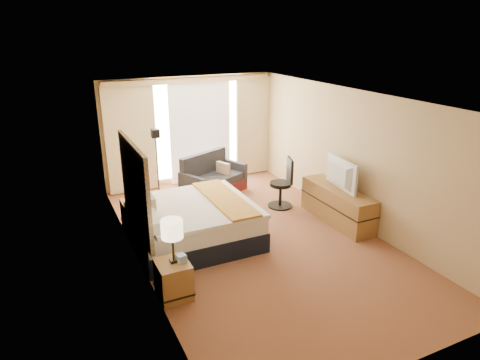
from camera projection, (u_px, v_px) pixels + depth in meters
name	position (u px, v px, depth m)	size (l,w,h in m)	color
floor	(255.00, 239.00, 7.86)	(4.20, 7.00, 0.02)	maroon
ceiling	(257.00, 97.00, 6.98)	(4.20, 7.00, 0.02)	white
wall_back	(190.00, 131.00, 10.39)	(4.20, 0.02, 2.60)	tan
wall_front	(412.00, 270.00, 4.45)	(4.20, 0.02, 2.60)	tan
wall_left	(135.00, 191.00, 6.57)	(0.02, 7.00, 2.60)	tan
wall_right	(352.00, 157.00, 8.27)	(0.02, 7.00, 2.60)	tan
headboard	(135.00, 188.00, 6.76)	(0.06, 1.85, 1.50)	black
nightstand_left	(173.00, 280.00, 6.12)	(0.45, 0.52, 0.55)	olive
nightstand_right	(135.00, 214.00, 8.24)	(0.45, 0.52, 0.55)	olive
media_dresser	(337.00, 205.00, 8.48)	(0.50, 1.80, 0.70)	olive
window	(200.00, 129.00, 10.46)	(2.30, 0.02, 2.30)	white
curtains	(191.00, 127.00, 10.25)	(4.12, 0.19, 2.56)	beige
bed	(192.00, 223.00, 7.66)	(2.11, 1.93, 1.03)	black
loveseat	(213.00, 181.00, 9.94)	(1.69, 1.35, 0.93)	#59191A
floor_lamp	(157.00, 153.00, 8.94)	(0.21, 0.21, 1.70)	black
desk_chair	(283.00, 185.00, 9.14)	(0.53, 0.53, 1.08)	black
lamp_left	(172.00, 230.00, 5.88)	(0.31, 0.31, 0.65)	black
lamp_right	(131.00, 176.00, 8.00)	(0.30, 0.30, 0.64)	black
tissue_box	(181.00, 258.00, 6.03)	(0.12, 0.12, 0.11)	#88A6D3
telephone	(138.00, 196.00, 8.30)	(0.18, 0.14, 0.07)	black
television	(337.00, 174.00, 8.27)	(1.03, 0.14, 0.59)	black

